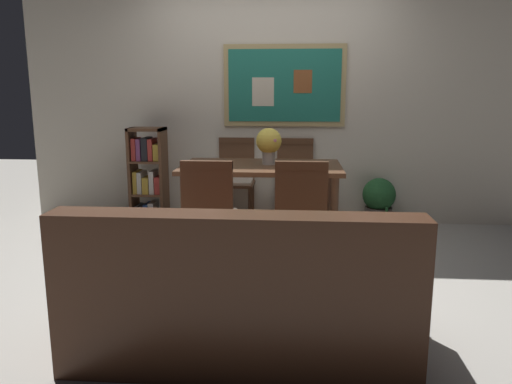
{
  "coord_description": "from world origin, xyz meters",
  "views": [
    {
      "loc": [
        0.27,
        -3.82,
        1.41
      ],
      "look_at": [
        -0.01,
        -0.13,
        0.65
      ],
      "focal_mm": 34.91,
      "sensor_mm": 36.0,
      "label": 1
    }
  ],
  "objects_px": {
    "dining_chair_far_right": "(295,175)",
    "potted_ivy": "(379,201)",
    "tv_remote": "(297,166)",
    "flower_vase": "(269,143)",
    "dining_table": "(261,176)",
    "leather_couch": "(240,298)",
    "dining_chair_far_left": "(236,173)",
    "dining_chair_near_right": "(301,209)",
    "dining_chair_near_left": "(210,208)",
    "bookshelf": "(148,178)"
  },
  "relations": [
    {
      "from": "dining_chair_far_right",
      "to": "potted_ivy",
      "type": "distance_m",
      "value": 0.92
    },
    {
      "from": "dining_chair_far_right",
      "to": "tv_remote",
      "type": "xyz_separation_m",
      "value": [
        0.02,
        -0.86,
        0.22
      ]
    },
    {
      "from": "flower_vase",
      "to": "dining_table",
      "type": "bearing_deg",
      "value": -150.37
    },
    {
      "from": "leather_couch",
      "to": "flower_vase",
      "type": "xyz_separation_m",
      "value": [
        0.05,
        1.95,
        0.63
      ]
    },
    {
      "from": "dining_chair_far_left",
      "to": "tv_remote",
      "type": "xyz_separation_m",
      "value": [
        0.65,
        -0.89,
        0.22
      ]
    },
    {
      "from": "dining_table",
      "to": "potted_ivy",
      "type": "relative_size",
      "value": 2.75
    },
    {
      "from": "dining_table",
      "to": "tv_remote",
      "type": "height_order",
      "value": "tv_remote"
    },
    {
      "from": "dining_table",
      "to": "dining_chair_near_right",
      "type": "xyz_separation_m",
      "value": [
        0.35,
        -0.77,
        -0.11
      ]
    },
    {
      "from": "dining_chair_far_right",
      "to": "dining_chair_far_left",
      "type": "bearing_deg",
      "value": 176.91
    },
    {
      "from": "dining_chair_near_left",
      "to": "tv_remote",
      "type": "xyz_separation_m",
      "value": [
        0.66,
        0.7,
        0.22
      ]
    },
    {
      "from": "dining_chair_near_left",
      "to": "dining_chair_far_right",
      "type": "height_order",
      "value": "same"
    },
    {
      "from": "dining_chair_far_left",
      "to": "bookshelf",
      "type": "xyz_separation_m",
      "value": [
        -0.9,
        -0.2,
        -0.03
      ]
    },
    {
      "from": "dining_table",
      "to": "potted_ivy",
      "type": "xyz_separation_m",
      "value": [
        1.18,
        0.72,
        -0.37
      ]
    },
    {
      "from": "bookshelf",
      "to": "dining_chair_far_left",
      "type": "bearing_deg",
      "value": 12.54
    },
    {
      "from": "dining_chair_near_right",
      "to": "leather_couch",
      "type": "xyz_separation_m",
      "value": [
        -0.33,
        -1.14,
        -0.23
      ]
    },
    {
      "from": "leather_couch",
      "to": "tv_remote",
      "type": "distance_m",
      "value": 1.9
    },
    {
      "from": "dining_chair_far_left",
      "to": "bookshelf",
      "type": "bearing_deg",
      "value": -167.46
    },
    {
      "from": "dining_chair_far_left",
      "to": "flower_vase",
      "type": "distance_m",
      "value": 0.95
    },
    {
      "from": "dining_chair_far_left",
      "to": "bookshelf",
      "type": "height_order",
      "value": "bookshelf"
    },
    {
      "from": "dining_chair_far_left",
      "to": "dining_chair_near_left",
      "type": "bearing_deg",
      "value": -90.47
    },
    {
      "from": "dining_table",
      "to": "dining_chair_far_right",
      "type": "bearing_deg",
      "value": 68.35
    },
    {
      "from": "bookshelf",
      "to": "leather_couch",
      "type": "bearing_deg",
      "value": -63.77
    },
    {
      "from": "dining_table",
      "to": "dining_chair_far_left",
      "type": "xyz_separation_m",
      "value": [
        -0.33,
        0.8,
        -0.11
      ]
    },
    {
      "from": "bookshelf",
      "to": "dining_chair_near_left",
      "type": "bearing_deg",
      "value": -57.61
    },
    {
      "from": "dining_chair_far_left",
      "to": "flower_vase",
      "type": "bearing_deg",
      "value": -62.91
    },
    {
      "from": "dining_chair_near_left",
      "to": "flower_vase",
      "type": "relative_size",
      "value": 2.78
    },
    {
      "from": "dining_table",
      "to": "flower_vase",
      "type": "distance_m",
      "value": 0.31
    },
    {
      "from": "dining_chair_near_left",
      "to": "dining_chair_far_left",
      "type": "relative_size",
      "value": 1.0
    },
    {
      "from": "tv_remote",
      "to": "potted_ivy",
      "type": "bearing_deg",
      "value": 43.52
    },
    {
      "from": "bookshelf",
      "to": "potted_ivy",
      "type": "distance_m",
      "value": 2.42
    },
    {
      "from": "flower_vase",
      "to": "dining_chair_far_right",
      "type": "bearing_deg",
      "value": 71.81
    },
    {
      "from": "dining_chair_near_right",
      "to": "tv_remote",
      "type": "relative_size",
      "value": 6.3
    },
    {
      "from": "dining_chair_near_right",
      "to": "dining_chair_far_left",
      "type": "bearing_deg",
      "value": 113.15
    },
    {
      "from": "dining_table",
      "to": "leather_couch",
      "type": "relative_size",
      "value": 0.79
    },
    {
      "from": "bookshelf",
      "to": "potted_ivy",
      "type": "relative_size",
      "value": 1.99
    },
    {
      "from": "dining_chair_far_left",
      "to": "tv_remote",
      "type": "relative_size",
      "value": 6.3
    },
    {
      "from": "dining_chair_near_right",
      "to": "dining_chair_far_right",
      "type": "xyz_separation_m",
      "value": [
        -0.04,
        1.54,
        0.0
      ]
    },
    {
      "from": "leather_couch",
      "to": "dining_chair_far_left",
      "type": "bearing_deg",
      "value": 97.11
    },
    {
      "from": "leather_couch",
      "to": "potted_ivy",
      "type": "height_order",
      "value": "leather_couch"
    },
    {
      "from": "dining_chair_far_left",
      "to": "leather_couch",
      "type": "bearing_deg",
      "value": -82.89
    },
    {
      "from": "dining_chair_far_right",
      "to": "tv_remote",
      "type": "distance_m",
      "value": 0.89
    },
    {
      "from": "dining_chair_near_right",
      "to": "leather_couch",
      "type": "height_order",
      "value": "dining_chair_near_right"
    },
    {
      "from": "potted_ivy",
      "to": "tv_remote",
      "type": "distance_m",
      "value": 1.28
    },
    {
      "from": "dining_chair_near_left",
      "to": "dining_chair_far_right",
      "type": "distance_m",
      "value": 1.69
    },
    {
      "from": "dining_chair_far_left",
      "to": "bookshelf",
      "type": "distance_m",
      "value": 0.92
    },
    {
      "from": "dining_chair_near_left",
      "to": "dining_chair_near_right",
      "type": "xyz_separation_m",
      "value": [
        0.69,
        0.02,
        0.0
      ]
    },
    {
      "from": "dining_chair_far_left",
      "to": "potted_ivy",
      "type": "xyz_separation_m",
      "value": [
        1.5,
        -0.08,
        -0.26
      ]
    },
    {
      "from": "dining_chair_far_left",
      "to": "flower_vase",
      "type": "relative_size",
      "value": 2.78
    },
    {
      "from": "dining_table",
      "to": "dining_chair_far_left",
      "type": "relative_size",
      "value": 1.56
    },
    {
      "from": "potted_ivy",
      "to": "flower_vase",
      "type": "bearing_deg",
      "value": -148.55
    }
  ]
}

